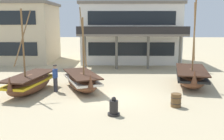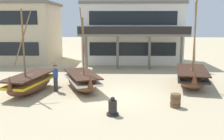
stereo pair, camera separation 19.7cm
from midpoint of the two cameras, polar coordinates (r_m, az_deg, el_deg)
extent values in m
plane|color=tan|center=(15.17, 0.25, -5.90)|extent=(120.00, 120.00, 0.00)
ellipsoid|color=brown|center=(16.68, -6.30, -2.52)|extent=(3.02, 4.47, 1.09)
cube|color=silver|center=(16.65, -6.31, -2.06)|extent=(2.97, 4.32, 0.13)
cube|color=#351E13|center=(16.58, -6.33, -0.83)|extent=(3.03, 4.41, 0.08)
cone|color=brown|center=(14.68, -4.43, -2.33)|extent=(0.41, 0.41, 0.76)
cylinder|color=brown|center=(15.83, -5.99, 4.58)|extent=(0.10, 0.10, 3.81)
cylinder|color=brown|center=(15.77, -6.05, 7.48)|extent=(0.58, 1.29, 3.44)
cube|color=brown|center=(16.90, -6.58, -1.03)|extent=(1.43, 0.70, 0.06)
ellipsoid|color=brown|center=(16.67, -17.15, -2.86)|extent=(2.33, 4.63, 1.13)
cube|color=gold|center=(16.64, -17.18, -2.39)|extent=(2.31, 4.46, 0.14)
cube|color=#351E13|center=(16.56, -17.25, -1.11)|extent=(2.36, 4.55, 0.08)
cone|color=brown|center=(14.81, -21.30, -2.75)|extent=(0.36, 0.36, 0.79)
cylinder|color=brown|center=(15.83, -18.60, 5.00)|extent=(0.10, 0.10, 4.25)
cylinder|color=brown|center=(15.80, -18.71, 6.87)|extent=(0.47, 2.11, 3.11)
cube|color=brown|center=(16.87, -16.67, -1.30)|extent=(1.46, 0.43, 0.06)
ellipsoid|color=brown|center=(18.48, 17.43, -1.57)|extent=(2.81, 5.19, 1.15)
cube|color=black|center=(18.45, 17.46, -1.13)|extent=(2.79, 5.00, 0.14)
cube|color=#351E13|center=(18.38, 17.52, 0.04)|extent=(2.85, 5.10, 0.08)
cone|color=brown|center=(16.07, 18.09, -1.49)|extent=(0.44, 0.44, 0.80)
cylinder|color=brown|center=(17.51, 18.09, 7.26)|extent=(0.10, 0.10, 5.29)
cylinder|color=brown|center=(17.50, 18.15, 8.30)|extent=(0.48, 2.06, 3.64)
cube|color=brown|center=(18.77, 17.42, -0.14)|extent=(1.77, 0.51, 0.06)
cylinder|color=#33333D|center=(16.57, -11.96, -3.15)|extent=(0.26, 0.26, 0.88)
cube|color=#2D4C99|center=(16.42, -12.06, -0.74)|extent=(0.25, 0.38, 0.54)
sphere|color=tan|center=(16.35, -12.11, 0.60)|extent=(0.22, 0.22, 0.22)
cylinder|color=#2D2823|center=(16.33, -12.12, 1.02)|extent=(0.24, 0.24, 0.05)
cylinder|color=black|center=(12.27, 0.61, -9.70)|extent=(0.58, 0.58, 0.10)
cylinder|color=black|center=(12.15, 0.62, -8.13)|extent=(0.41, 0.41, 0.61)
sphere|color=black|center=(12.04, 0.62, -6.43)|extent=(0.22, 0.22, 0.22)
cylinder|color=brown|center=(13.69, 14.23, -6.54)|extent=(0.52, 0.52, 0.70)
torus|color=black|center=(13.65, 14.26, -5.92)|extent=(0.56, 0.56, 0.03)
torus|color=black|center=(13.74, 14.20, -7.15)|extent=(0.56, 0.56, 0.03)
cube|color=white|center=(28.54, 4.52, 7.94)|extent=(10.15, 5.85, 6.02)
cube|color=#70665B|center=(28.57, 4.61, 14.29)|extent=(10.55, 6.08, 0.30)
cube|color=black|center=(25.69, 4.77, 4.62)|extent=(8.52, 0.06, 1.32)
cube|color=black|center=(25.56, 4.87, 11.35)|extent=(8.52, 0.06, 1.32)
cube|color=#70665B|center=(24.46, 4.95, 7.74)|extent=(10.15, 2.32, 0.20)
cylinder|color=#666056|center=(23.94, -5.48, 3.81)|extent=(0.24, 0.24, 3.01)
cylinder|color=#666056|center=(23.75, 1.49, 3.80)|extent=(0.24, 0.24, 3.01)
cylinder|color=#666056|center=(23.90, 8.47, 3.73)|extent=(0.24, 0.24, 3.01)
cylinder|color=#666056|center=(24.41, 15.26, 3.61)|extent=(0.24, 0.24, 3.01)
cube|color=black|center=(23.33, 5.11, 8.70)|extent=(10.15, 0.08, 0.70)
cube|color=beige|center=(31.18, -21.88, 7.47)|extent=(10.69, 6.58, 6.06)
cube|color=#70665B|center=(31.21, -22.29, 13.30)|extent=(11.12, 6.84, 0.30)
camera|label=1|loc=(0.10, -89.64, 0.07)|focal=41.47mm
camera|label=2|loc=(0.10, 90.36, -0.07)|focal=41.47mm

